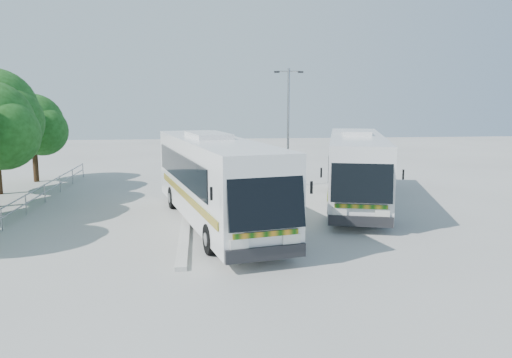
{
  "coord_description": "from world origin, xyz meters",
  "views": [
    {
      "loc": [
        -1.6,
        -21.59,
        5.48
      ],
      "look_at": [
        1.1,
        2.44,
        1.65
      ],
      "focal_mm": 35.0,
      "sensor_mm": 36.0,
      "label": 1
    }
  ],
  "objects": [
    {
      "name": "coach_adjacent",
      "position": [
        6.59,
        3.83,
        2.0
      ],
      "size": [
        6.06,
        13.34,
        3.64
      ],
      "rotation": [
        0.0,
        0.0,
        -0.27
      ],
      "color": "silver",
      "rests_on": "ground"
    },
    {
      "name": "lamppost",
      "position": [
        3.92,
        9.43,
        4.1
      ],
      "size": [
        1.81,
        0.21,
        7.43
      ],
      "rotation": [
        0.0,
        0.0,
        -0.03
      ],
      "color": "#94969C",
      "rests_on": "ground"
    },
    {
      "name": "railing",
      "position": [
        -10.0,
        4.0,
        0.74
      ],
      "size": [
        0.06,
        22.0,
        1.0
      ],
      "color": "gray",
      "rests_on": "ground"
    },
    {
      "name": "tree_far_e",
      "position": [
        -12.63,
        13.3,
        3.89
      ],
      "size": [
        4.54,
        4.28,
        5.92
      ],
      "color": "#382314",
      "rests_on": "ground"
    },
    {
      "name": "ground",
      "position": [
        0.0,
        0.0,
        0.0
      ],
      "size": [
        100.0,
        100.0,
        0.0
      ],
      "primitive_type": "plane",
      "color": "#AAAAA5",
      "rests_on": "ground"
    },
    {
      "name": "coach_main",
      "position": [
        -0.99,
        0.25,
        2.07
      ],
      "size": [
        5.58,
        13.9,
        3.78
      ],
      "rotation": [
        0.0,
        0.0,
        0.22
      ],
      "color": "silver",
      "rests_on": "ground"
    },
    {
      "name": "kerb_divider",
      "position": [
        -2.3,
        2.0,
        0.07
      ],
      "size": [
        0.4,
        16.0,
        0.15
      ],
      "primitive_type": "cube",
      "color": "#B2B2AD",
      "rests_on": "ground"
    }
  ]
}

